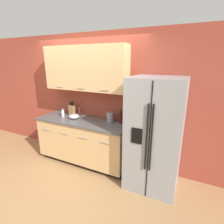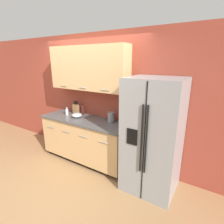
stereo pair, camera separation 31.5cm
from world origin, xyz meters
name	(u,v)px [view 1 (the left image)]	position (x,y,z in m)	size (l,w,h in m)	color
ground_plane	(52,186)	(0.00, 0.00, 0.00)	(14.00, 14.00, 0.00)	#997047
wall_back	(88,91)	(0.01, 1.20, 1.47)	(10.00, 0.39, 2.60)	#993D2D
counter_unit	(84,141)	(0.05, 0.90, 0.47)	(1.93, 0.64, 0.93)	black
refrigerator	(155,134)	(1.51, 0.84, 0.92)	(0.83, 0.78, 1.84)	gray
knife_block	(72,110)	(-0.34, 1.07, 1.05)	(0.12, 0.09, 0.30)	olive
wine_bottle	(120,116)	(0.79, 1.08, 1.06)	(0.07, 0.07, 0.27)	#3D1914
soap_dispenser	(63,113)	(-0.46, 0.91, 1.00)	(0.06, 0.06, 0.17)	white
oil_bottle	(79,111)	(-0.17, 1.09, 1.04)	(0.06, 0.06, 0.24)	#3D1914
steel_canister	(110,117)	(0.59, 1.05, 1.02)	(0.14, 0.14, 0.20)	gray
mixing_bowl	(74,116)	(-0.16, 0.90, 0.98)	(0.22, 0.22, 0.09)	#A3A3A5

